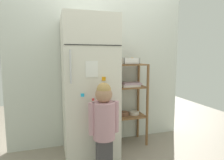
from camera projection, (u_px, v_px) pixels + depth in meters
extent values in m
plane|color=gray|center=(108.00, 151.00, 2.54)|extent=(6.00, 6.00, 0.00)
cube|color=silver|center=(100.00, 66.00, 2.75)|extent=(2.52, 0.03, 2.22)
cube|color=silver|center=(89.00, 88.00, 2.39)|extent=(0.63, 0.63, 1.72)
cube|color=black|center=(94.00, 45.00, 2.02)|extent=(0.62, 0.01, 0.01)
cylinder|color=silver|center=(71.00, 67.00, 1.96)|extent=(0.02, 0.02, 0.35)
cube|color=white|center=(92.00, 69.00, 2.05)|extent=(0.13, 0.00, 0.17)
cube|color=#21B1EF|center=(83.00, 95.00, 2.05)|extent=(0.04, 0.02, 0.04)
cube|color=orange|center=(104.00, 79.00, 2.10)|extent=(0.04, 0.02, 0.04)
cube|color=orange|center=(108.00, 108.00, 2.15)|extent=(0.04, 0.01, 0.04)
cube|color=yellow|center=(115.00, 115.00, 2.19)|extent=(0.04, 0.02, 0.03)
cube|color=#E14343|center=(93.00, 99.00, 2.09)|extent=(0.02, 0.01, 0.02)
cube|color=#BC3BDC|center=(109.00, 111.00, 2.16)|extent=(0.04, 0.02, 0.04)
cube|color=#464347|center=(104.00, 157.00, 2.02)|extent=(0.16, 0.10, 0.40)
cylinder|color=#BF8C99|center=(104.00, 120.00, 1.97)|extent=(0.23, 0.23, 0.38)
sphere|color=#BF8C99|center=(102.00, 101.00, 2.02)|extent=(0.10, 0.10, 0.10)
sphere|color=#A87A5B|center=(104.00, 94.00, 1.94)|extent=(0.17, 0.17, 0.17)
sphere|color=tan|center=(104.00, 90.00, 1.94)|extent=(0.15, 0.15, 0.15)
cylinder|color=#BF8C99|center=(92.00, 119.00, 1.93)|extent=(0.06, 0.06, 0.33)
cylinder|color=#BF8C99|center=(116.00, 116.00, 2.01)|extent=(0.06, 0.06, 0.33)
cylinder|color=brown|center=(118.00, 108.00, 2.53)|extent=(0.04, 0.04, 1.14)
cylinder|color=brown|center=(147.00, 106.00, 2.66)|extent=(0.04, 0.04, 1.14)
cylinder|color=brown|center=(112.00, 103.00, 2.82)|extent=(0.04, 0.04, 1.14)
cylinder|color=brown|center=(138.00, 101.00, 2.94)|extent=(0.04, 0.04, 1.14)
cube|color=brown|center=(130.00, 65.00, 2.67)|extent=(0.44, 0.31, 0.02)
cube|color=brown|center=(129.00, 87.00, 2.71)|extent=(0.44, 0.31, 0.02)
cube|color=brown|center=(129.00, 116.00, 2.76)|extent=(0.44, 0.31, 0.02)
cube|color=white|center=(130.00, 85.00, 2.69)|extent=(0.25, 0.19, 0.03)
cube|color=#B293A3|center=(131.00, 83.00, 2.69)|extent=(0.26, 0.20, 0.03)
cylinder|color=brown|center=(124.00, 114.00, 2.73)|extent=(0.14, 0.14, 0.05)
cylinder|color=beige|center=(134.00, 113.00, 2.78)|extent=(0.14, 0.14, 0.04)
cube|color=white|center=(129.00, 64.00, 2.67)|extent=(0.22, 0.19, 0.01)
cube|color=white|center=(132.00, 61.00, 2.58)|extent=(0.22, 0.01, 0.08)
cube|color=white|center=(127.00, 61.00, 2.75)|extent=(0.22, 0.01, 0.08)
cube|color=white|center=(122.00, 61.00, 2.63)|extent=(0.01, 0.19, 0.08)
cube|color=white|center=(136.00, 61.00, 2.69)|extent=(0.01, 0.19, 0.08)
sphere|color=#923E1E|center=(128.00, 61.00, 2.69)|extent=(0.08, 0.08, 0.08)
sphere|color=red|center=(131.00, 61.00, 2.68)|extent=(0.08, 0.08, 0.08)
sphere|color=#B42A20|center=(127.00, 61.00, 2.63)|extent=(0.07, 0.07, 0.07)
sphere|color=orange|center=(132.00, 61.00, 2.65)|extent=(0.08, 0.08, 0.08)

